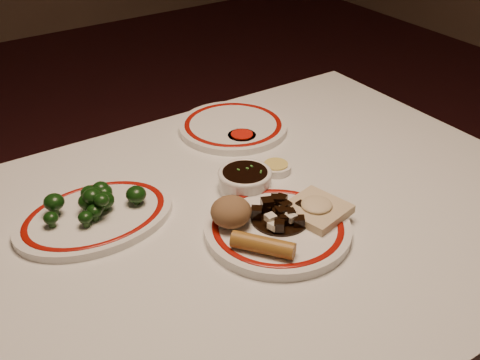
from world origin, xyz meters
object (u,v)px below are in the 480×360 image
Objects in this scene: dining_table at (251,253)px; main_plate at (278,229)px; stirfry_heap at (280,214)px; broccoli_plate at (95,216)px; broccoli_pile at (95,200)px; soy_bowl at (245,181)px; rice_mound at (231,212)px; spring_roll at (263,245)px; fried_wonton at (316,209)px.

main_plate is at bearing -85.21° from dining_table.
broccoli_plate is at bearing 142.68° from stirfry_heap.
broccoli_pile is at bearing 51.72° from broccoli_plate.
soy_bowl reaches higher than main_plate.
stirfry_heap is (0.01, 0.01, 0.02)m from main_plate.
rice_mound is 0.10m from spring_roll.
spring_roll is 0.35× the size of broccoli_plate.
stirfry_heap reaches higher than spring_roll.
fried_wonton is at bearing -43.85° from dining_table.
spring_roll reaches higher than soy_bowl.
fried_wonton reaches higher than broccoli_plate.
soy_bowl is (0.29, -0.07, 0.01)m from broccoli_plate.
broccoli_pile is 1.80× the size of soy_bowl.
broccoli_plate is 1.63× the size of broccoli_pile.
main_plate is at bearing -137.49° from stirfry_heap.
rice_mound is at bearing 155.65° from stirfry_heap.
main_plate is 2.63× the size of fried_wonton.
rice_mound is 0.16m from fried_wonton.
main_plate is 1.70× the size of broccoli_pile.
fried_wonton is at bearing -22.88° from spring_roll.
dining_table is 11.23× the size of stirfry_heap.
rice_mound is 0.14m from soy_bowl.
spring_roll reaches higher than main_plate.
rice_mound is 0.24× the size of broccoli_plate.
broccoli_plate is at bearing -128.28° from broccoli_pile.
rice_mound is 0.70× the size of soy_bowl.
fried_wonton is (0.15, -0.06, -0.02)m from rice_mound.
dining_table is 0.13m from main_plate.
dining_table is at bearing 26.66° from spring_roll.
dining_table is at bearing -116.35° from soy_bowl.
spring_roll is at bearing -143.76° from stirfry_heap.
stirfry_heap is 0.57× the size of broccoli_pile.
main_plate is 0.09m from rice_mound.
rice_mound is 0.39× the size of broccoli_pile.
stirfry_heap reaches higher than main_plate.
broccoli_plate is (-0.19, 0.26, -0.02)m from spring_roll.
stirfry_heap reaches higher than broccoli_plate.
stirfry_heap is at bearing -37.32° from broccoli_plate.
main_plate is 3.05× the size of soy_bowl.
broccoli_pile is (-0.26, 0.21, 0.01)m from stirfry_heap.
spring_roll is 0.10m from stirfry_heap.
fried_wonton is at bearing -6.61° from main_plate.
rice_mound is at bearing -41.83° from broccoli_plate.
soy_bowl is at bearing 106.39° from fried_wonton.
broccoli_pile is 0.29m from soy_bowl.
main_plate is 4.38× the size of rice_mound.
dining_table is 0.31m from broccoli_pile.
rice_mound is at bearing 157.95° from fried_wonton.
dining_table is 3.91× the size of broccoli_plate.
broccoli_plate is at bearing 145.74° from fried_wonton.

